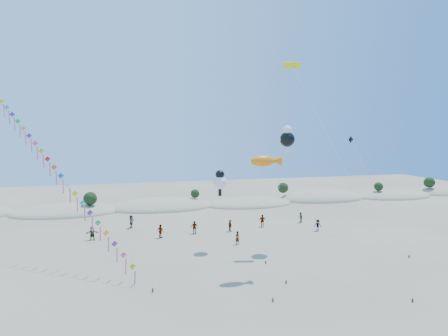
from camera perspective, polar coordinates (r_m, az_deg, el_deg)
The scene contains 8 objects.
dune_ridge at distance 68.29m, azimuth -8.49°, elevation -5.84°, with size 145.30×11.49×5.57m.
kite_train at distance 43.38m, azimuth -25.18°, elevation 0.96°, with size 18.87×22.03×20.28m.
fish_kite at distance 35.43m, azimuth 6.41°, elevation 1.04°, with size 3.27×6.93×11.24m.
cartoon_kite_low at distance 42.73m, azimuth -0.61°, elevation -1.97°, with size 4.01×12.29×9.13m.
cartoon_kite_high at distance 43.68m, azimuth 9.61°, elevation 4.59°, with size 5.47×5.91×14.20m.
parafoil_kite at distance 44.87m, azimuth 10.68°, elevation 14.45°, with size 3.99×17.37×21.50m.
dark_kite at distance 51.19m, azimuth 20.77°, elevation -0.24°, with size 1.35×12.91×12.90m.
beachgoers at distance 51.09m, azimuth -4.08°, elevation -8.79°, with size 30.84×12.48×1.79m.
Camera 1 is at (-5.98, -21.49, 13.37)m, focal length 30.00 mm.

